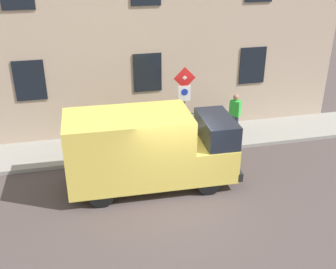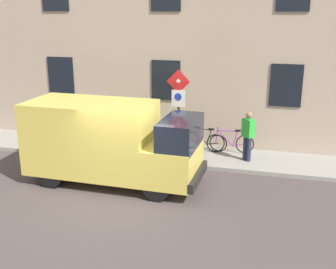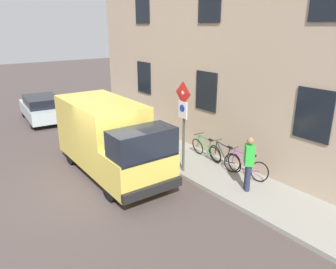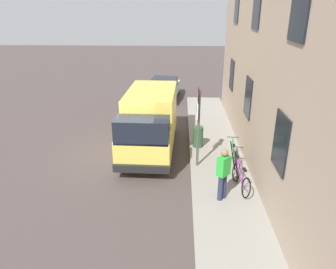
% 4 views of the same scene
% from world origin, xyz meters
% --- Properties ---
extents(ground_plane, '(80.00, 80.00, 0.00)m').
position_xyz_m(ground_plane, '(0.00, 0.00, 0.00)').
color(ground_plane, '#4A3F3D').
extents(sidewalk_slab, '(2.18, 17.83, 0.14)m').
position_xyz_m(sidewalk_slab, '(3.75, 0.00, 0.07)').
color(sidewalk_slab, gray).
rests_on(sidewalk_slab, ground_plane).
extents(building_facade, '(0.75, 15.83, 8.09)m').
position_xyz_m(building_facade, '(5.18, 0.00, 4.05)').
color(building_facade, tan).
rests_on(building_facade, ground_plane).
extents(sign_post_stacked, '(0.15, 0.56, 3.04)m').
position_xyz_m(sign_post_stacked, '(2.87, -0.94, 2.19)').
color(sign_post_stacked, '#474C47').
rests_on(sign_post_stacked, sidewalk_slab).
extents(delivery_van, '(2.15, 5.38, 2.50)m').
position_xyz_m(delivery_van, '(0.96, 0.74, 1.33)').
color(delivery_van, '#E1C850').
rests_on(delivery_van, ground_plane).
extents(bicycle_purple, '(0.51, 1.72, 0.89)m').
position_xyz_m(bicycle_purple, '(4.29, -2.55, 0.51)').
color(bicycle_purple, black).
rests_on(bicycle_purple, sidewalk_slab).
extents(bicycle_black, '(0.46, 1.71, 0.89)m').
position_xyz_m(bicycle_black, '(4.29, -1.60, 0.51)').
color(bicycle_black, black).
rests_on(bicycle_black, sidewalk_slab).
extents(bicycle_green, '(0.46, 1.72, 0.89)m').
position_xyz_m(bicycle_green, '(4.29, -0.65, 0.51)').
color(bicycle_green, black).
rests_on(bicycle_green, sidewalk_slab).
extents(pedestrian, '(0.46, 0.47, 1.72)m').
position_xyz_m(pedestrian, '(3.59, -3.21, 1.07)').
color(pedestrian, '#262B47').
rests_on(pedestrian, sidewalk_slab).
extents(litter_bin, '(0.44, 0.44, 0.90)m').
position_xyz_m(litter_bin, '(3.01, 0.84, 0.59)').
color(litter_bin, '#2D5133').
rests_on(litter_bin, sidewalk_slab).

